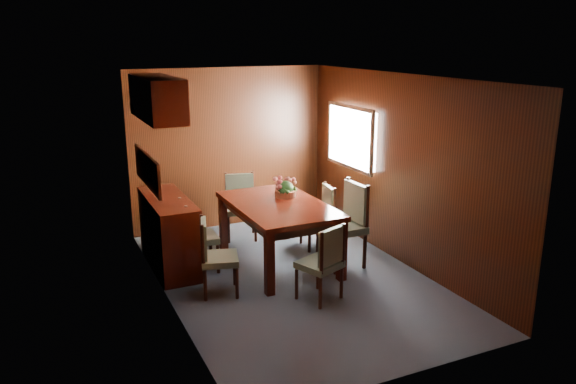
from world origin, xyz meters
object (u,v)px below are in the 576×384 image
sideboard (169,232)px  dining_table (278,212)px  chair_right_near (347,219)px  flower_centerpiece (286,186)px  chair_left_near (213,253)px  chair_head (324,259)px

sideboard → dining_table: size_ratio=0.81×
chair_right_near → flower_centerpiece: bearing=41.8°
dining_table → chair_right_near: size_ratio=1.60×
sideboard → flower_centerpiece: (1.49, -0.27, 0.50)m
chair_left_near → flower_centerpiece: (1.22, 0.73, 0.46)m
chair_left_near → chair_head: 1.24m
dining_table → chair_right_near: 0.88m
flower_centerpiece → chair_right_near: bearing=-46.7°
chair_right_near → flower_centerpiece: 0.91m
sideboard → chair_right_near: size_ratio=1.29×
sideboard → dining_table: 1.40m
dining_table → flower_centerpiece: bearing=47.7°
sideboard → flower_centerpiece: 1.59m
dining_table → chair_right_near: bearing=-26.4°
dining_table → chair_right_near: chair_right_near is taller
chair_head → flower_centerpiece: size_ratio=2.94×
chair_head → chair_right_near: bearing=24.8°
sideboard → flower_centerpiece: bearing=-10.3°
chair_left_near → chair_head: size_ratio=1.01×
sideboard → chair_right_near: chair_right_near is taller
chair_right_near → flower_centerpiece: (-0.58, 0.61, 0.35)m
dining_table → flower_centerpiece: size_ratio=5.78×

